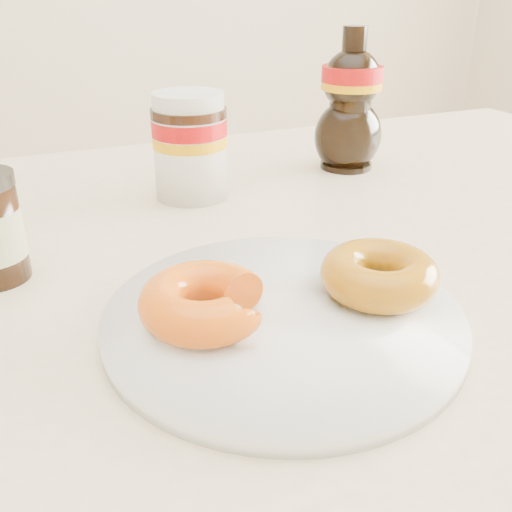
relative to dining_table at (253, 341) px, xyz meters
name	(u,v)px	position (x,y,z in m)	size (l,w,h in m)	color
dining_table	(253,341)	(0.00, 0.00, 0.00)	(1.40, 0.90, 0.75)	beige
plate	(283,317)	(-0.02, -0.10, 0.09)	(0.26, 0.26, 0.01)	white
donut_bitten	(204,302)	(-0.08, -0.09, 0.11)	(0.09, 0.09, 0.03)	#DD5C0C
donut_whole	(379,274)	(0.06, -0.11, 0.11)	(0.09, 0.09, 0.03)	#935909
nutella_jar	(190,142)	(0.00, 0.19, 0.15)	(0.08, 0.08, 0.12)	white
syrup_bottle	(350,100)	(0.23, 0.22, 0.17)	(0.09, 0.08, 0.18)	black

